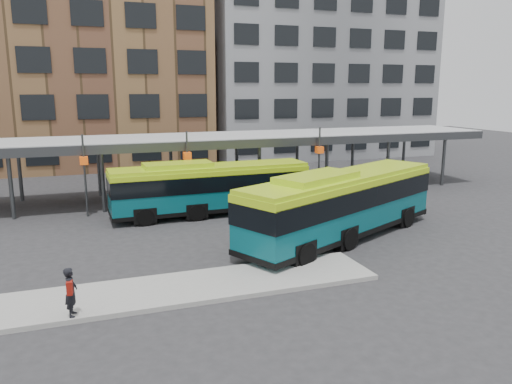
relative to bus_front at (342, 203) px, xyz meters
name	(u,v)px	position (x,y,z in m)	size (l,w,h in m)	color
ground	(296,249)	(-2.81, -0.84, -1.83)	(120.00, 120.00, 0.00)	#28282B
boarding_island	(195,287)	(-8.31, -3.84, -1.74)	(14.00, 3.00, 0.18)	gray
canopy	(220,139)	(-2.87, 12.03, 2.07)	(40.00, 6.53, 4.80)	#999B9E
building_brick	(63,49)	(-12.81, 31.16, 9.17)	(26.00, 14.00, 22.00)	brown
building_grey	(311,64)	(13.19, 31.16, 8.17)	(24.00, 14.00, 20.00)	slate
bus_front	(342,203)	(0.00, 0.00, 0.00)	(12.67, 8.00, 3.52)	#084E58
bus_rear	(210,187)	(-4.90, 6.93, -0.16)	(11.69, 2.86, 3.21)	#084E58
pedestrian	(71,292)	(-12.59, -5.05, -0.83)	(0.46, 0.66, 1.62)	black
bike_rack	(378,179)	(9.47, 11.22, -1.35)	(3.71, 1.29, 1.06)	slate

